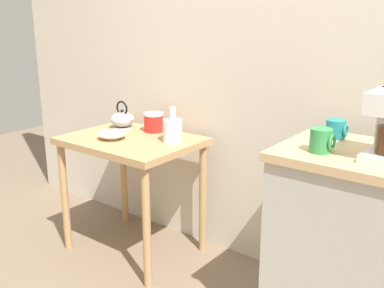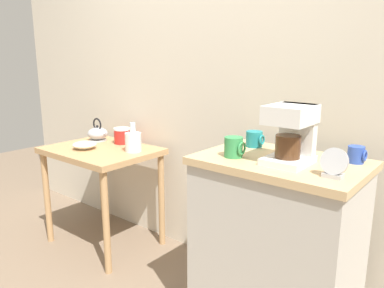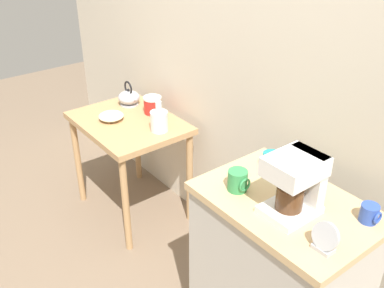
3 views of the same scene
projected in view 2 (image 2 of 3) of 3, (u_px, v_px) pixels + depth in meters
name	position (u px, v px, depth m)	size (l,w,h in m)	color
ground_plane	(174.00, 277.00, 2.39)	(8.00, 8.00, 0.00)	#7A6651
back_wall	(230.00, 49.00, 2.33)	(4.40, 0.10, 2.80)	beige
wooden_table	(102.00, 162.00, 2.70)	(0.76, 0.58, 0.73)	tan
kitchen_counter	(276.00, 247.00, 1.85)	(0.76, 0.51, 0.90)	#BCB7AD
bowl_stoneware	(85.00, 145.00, 2.65)	(0.17, 0.17, 0.05)	beige
teakettle	(98.00, 134.00, 2.90)	(0.19, 0.15, 0.18)	#B2B5BA
glass_carafe_vase	(133.00, 141.00, 2.57)	(0.11, 0.11, 0.20)	silver
canister_enamel	(122.00, 136.00, 2.81)	(0.12, 0.12, 0.12)	red
coffee_maker	(292.00, 132.00, 1.66)	(0.18, 0.22, 0.26)	white
mug_tall_green	(234.00, 147.00, 1.78)	(0.09, 0.09, 0.10)	#338C4C
mug_dark_teal	(255.00, 139.00, 1.98)	(0.09, 0.09, 0.08)	teal
mug_blue	(356.00, 155.00, 1.68)	(0.08, 0.07, 0.08)	#2D4CAD
table_clock	(334.00, 165.00, 1.47)	(0.11, 0.05, 0.12)	#B2B5BA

